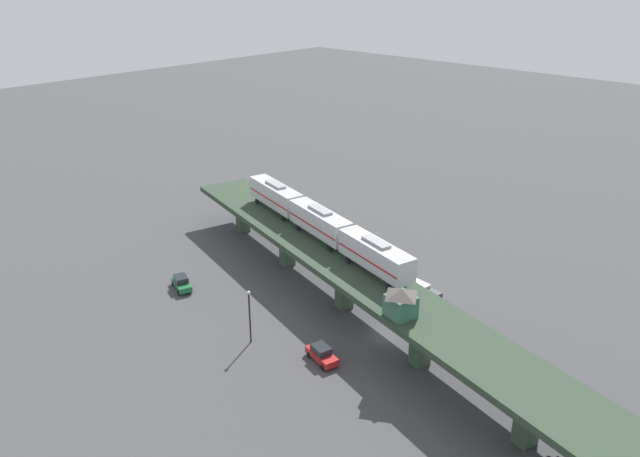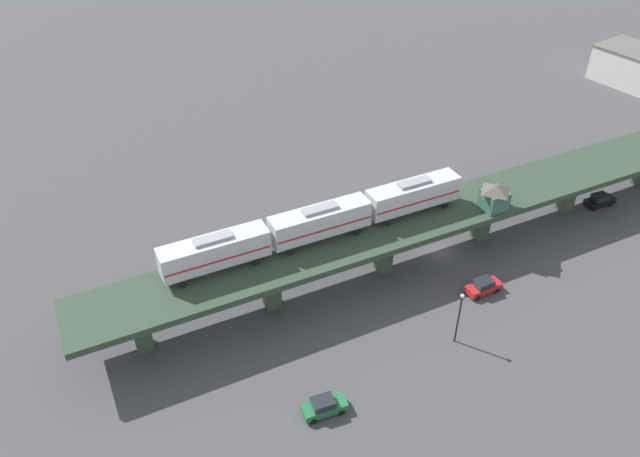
{
  "view_description": "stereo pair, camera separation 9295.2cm",
  "coord_description": "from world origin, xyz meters",
  "px_view_note": "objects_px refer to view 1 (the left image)",
  "views": [
    {
      "loc": [
        52.15,
        38.53,
        41.85
      ],
      "look_at": [
        -5.4,
        -15.73,
        8.03
      ],
      "focal_mm": 35.0,
      "sensor_mm": 36.0,
      "label": 1
    },
    {
      "loc": [
        38.68,
        -53.0,
        50.84
      ],
      "look_at": [
        -5.4,
        -15.73,
        8.03
      ],
      "focal_mm": 35.0,
      "sensor_mm": 36.0,
      "label": 2
    }
  ],
  "objects_px": {
    "delivery_truck": "(414,292)",
    "subway_train": "(320,222)",
    "street_car_green": "(181,283)",
    "signal_hut": "(401,302)",
    "street_car_red": "(322,354)",
    "street_lamp": "(249,312)"
  },
  "relations": [
    {
      "from": "delivery_truck",
      "to": "subway_train",
      "type": "bearing_deg",
      "value": -75.29
    },
    {
      "from": "subway_train",
      "to": "street_car_green",
      "type": "distance_m",
      "value": 21.06
    },
    {
      "from": "subway_train",
      "to": "delivery_truck",
      "type": "bearing_deg",
      "value": 104.71
    },
    {
      "from": "signal_hut",
      "to": "street_car_green",
      "type": "relative_size",
      "value": 0.82
    },
    {
      "from": "subway_train",
      "to": "street_car_red",
      "type": "height_order",
      "value": "subway_train"
    },
    {
      "from": "street_car_red",
      "to": "street_car_green",
      "type": "bearing_deg",
      "value": -88.0
    },
    {
      "from": "subway_train",
      "to": "signal_hut",
      "type": "xyz_separation_m",
      "value": [
        9.09,
        20.53,
        -0.74
      ]
    },
    {
      "from": "street_car_green",
      "to": "signal_hut",
      "type": "bearing_deg",
      "value": 100.38
    },
    {
      "from": "street_car_red",
      "to": "street_car_green",
      "type": "xyz_separation_m",
      "value": [
        0.91,
        -25.87,
        0.0
      ]
    },
    {
      "from": "delivery_truck",
      "to": "street_lamp",
      "type": "height_order",
      "value": "street_lamp"
    },
    {
      "from": "subway_train",
      "to": "signal_hut",
      "type": "relative_size",
      "value": 9.4
    },
    {
      "from": "subway_train",
      "to": "signal_hut",
      "type": "bearing_deg",
      "value": 66.12
    },
    {
      "from": "signal_hut",
      "to": "street_lamp",
      "type": "xyz_separation_m",
      "value": [
        8.11,
        -15.68,
        -4.22
      ]
    },
    {
      "from": "street_car_green",
      "to": "street_lamp",
      "type": "bearing_deg",
      "value": 82.95
    },
    {
      "from": "street_car_green",
      "to": "street_car_red",
      "type": "bearing_deg",
      "value": 92.0
    },
    {
      "from": "street_lamp",
      "to": "street_car_red",
      "type": "bearing_deg",
      "value": 108.97
    },
    {
      "from": "delivery_truck",
      "to": "street_lamp",
      "type": "distance_m",
      "value": 22.75
    },
    {
      "from": "subway_train",
      "to": "street_car_red",
      "type": "distance_m",
      "value": 21.28
    },
    {
      "from": "street_car_red",
      "to": "street_car_green",
      "type": "relative_size",
      "value": 0.99
    },
    {
      "from": "subway_train",
      "to": "street_lamp",
      "type": "xyz_separation_m",
      "value": [
        17.2,
        4.85,
        -4.96
      ]
    },
    {
      "from": "signal_hut",
      "to": "street_lamp",
      "type": "distance_m",
      "value": 18.15
    },
    {
      "from": "street_car_red",
      "to": "delivery_truck",
      "type": "bearing_deg",
      "value": 179.64
    }
  ]
}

